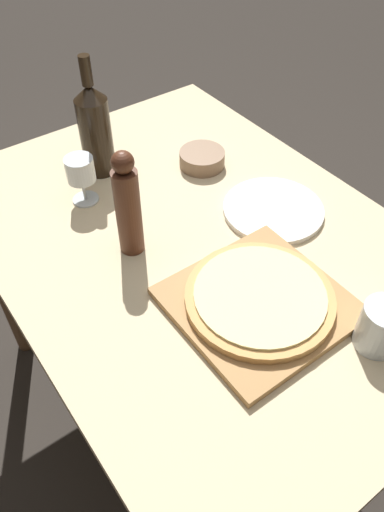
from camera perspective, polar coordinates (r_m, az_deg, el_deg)
The scene contains 10 objects.
ground_plane at distance 1.80m, azimuth 0.46°, elevation -16.16°, with size 12.00×12.00×0.00m, color #2D2823.
dining_table at distance 1.25m, azimuth 0.64°, elevation -1.54°, with size 0.88×1.25×0.78m.
cutting_board at distance 1.04m, azimuth 7.62°, elevation -5.38°, with size 0.33×0.32×0.02m.
pizza at distance 1.02m, azimuth 7.73°, elevation -4.65°, with size 0.30×0.30×0.02m.
wine_bottle at distance 1.33m, azimuth -11.04°, elevation 14.09°, with size 0.08×0.08×0.32m.
pepper_mill at distance 1.07m, azimuth -7.35°, elevation 5.68°, with size 0.06×0.06×0.26m.
wine_glass at distance 1.25m, azimuth -12.63°, elevation 9.38°, with size 0.07×0.07×0.13m.
small_bowl at distance 1.39m, azimuth 1.16°, elevation 11.06°, with size 0.12×0.12×0.04m.
drinking_tumbler at distance 1.00m, azimuth 20.80°, elevation -7.57°, with size 0.09×0.09×0.10m.
dinner_plate at distance 1.25m, azimuth 9.27°, elevation 5.26°, with size 0.25×0.25×0.01m.
Camera 1 is at (-0.51, -0.68, 1.58)m, focal length 35.00 mm.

